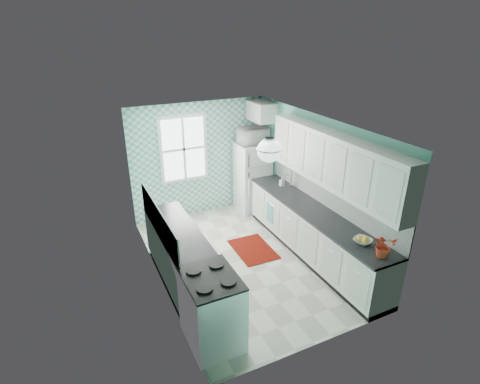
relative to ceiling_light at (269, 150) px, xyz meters
name	(u,v)px	position (x,y,z in m)	size (l,w,h in m)	color
floor	(243,260)	(0.00, 0.80, -2.33)	(3.00, 4.40, 0.02)	silver
ceiling	(244,124)	(0.00, 0.80, 0.19)	(3.00, 4.40, 0.02)	white
wall_back	(199,159)	(0.00, 3.01, -1.07)	(3.00, 0.02, 2.50)	#5EB09A
wall_front	(324,268)	(0.00, -1.41, -1.07)	(3.00, 0.02, 2.50)	#5EB09A
wall_left	(155,216)	(-1.51, 0.80, -1.07)	(0.02, 4.40, 2.50)	#5EB09A
wall_right	(317,183)	(1.51, 0.80, -1.07)	(0.02, 4.40, 2.50)	#5EB09A
accent_wall	(199,160)	(0.00, 2.99, -1.07)	(3.00, 0.01, 2.50)	#51B4A5
window	(184,149)	(-0.35, 2.96, -0.77)	(1.04, 0.05, 1.44)	white
backsplash_right	(329,194)	(1.49, 0.40, -1.13)	(0.02, 3.60, 0.51)	white
backsplash_left	(158,221)	(-1.49, 0.73, -1.13)	(0.02, 2.15, 0.51)	white
upper_cabinets_right	(334,161)	(1.33, 0.20, -0.42)	(0.33, 3.20, 0.90)	silver
upper_cabinet_fridge	(261,111)	(1.30, 2.63, -0.07)	(0.40, 0.74, 0.40)	silver
ceiling_light	(269,150)	(0.00, 0.00, 0.00)	(0.34, 0.34, 0.35)	silver
base_cabinets_right	(312,234)	(1.20, 0.40, -1.87)	(0.60, 3.60, 0.90)	white
countertop_right	(314,211)	(1.19, 0.40, -1.40)	(0.63, 3.60, 0.04)	black
base_cabinets_left	(180,257)	(-1.20, 0.73, -1.87)	(0.60, 2.15, 0.90)	white
countertop_left	(179,232)	(-1.19, 0.73, -1.40)	(0.63, 2.15, 0.04)	black
fridge	(252,177)	(1.11, 2.62, -1.54)	(0.68, 0.68, 1.57)	silver
stove	(212,308)	(-1.20, -0.71, -1.79)	(0.67, 0.84, 1.01)	white
sink	(283,189)	(1.20, 1.47, -1.39)	(0.51, 0.43, 0.53)	silver
rug	(253,249)	(0.32, 1.03, -2.32)	(0.68, 0.97, 0.02)	maroon
dish_towel	(270,213)	(0.89, 1.41, -1.84)	(0.02, 0.26, 0.38)	#56A095
fruit_bowl	(363,241)	(1.20, -0.80, -1.35)	(0.26, 0.26, 0.07)	silver
potted_plant	(384,246)	(1.20, -1.20, -1.21)	(0.31, 0.27, 0.34)	#A41C34
soap_bottle	(282,182)	(1.25, 1.60, -1.29)	(0.08, 0.08, 0.18)	#99AEB8
microwave	(253,136)	(1.11, 2.62, -0.58)	(0.62, 0.42, 0.34)	white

